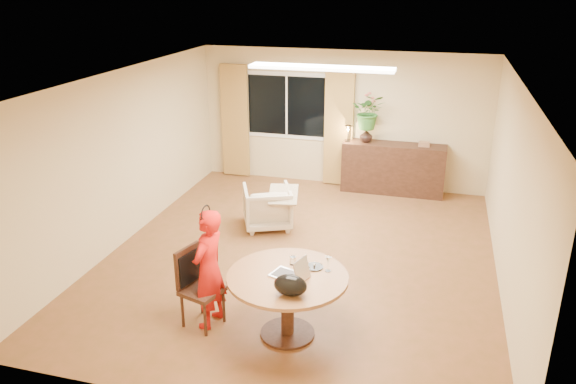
% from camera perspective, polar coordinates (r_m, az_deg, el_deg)
% --- Properties ---
extents(floor, '(6.50, 6.50, 0.00)m').
position_cam_1_polar(floor, '(8.32, 1.29, -6.50)').
color(floor, brown).
rests_on(floor, ground).
extents(ceiling, '(6.50, 6.50, 0.00)m').
position_cam_1_polar(ceiling, '(7.48, 1.46, 11.46)').
color(ceiling, white).
rests_on(ceiling, wall_back).
extents(wall_back, '(5.50, 0.00, 5.50)m').
position_cam_1_polar(wall_back, '(10.86, 5.55, 7.38)').
color(wall_back, '#D3B789').
rests_on(wall_back, floor).
extents(wall_left, '(0.00, 6.50, 6.50)m').
position_cam_1_polar(wall_left, '(8.84, -16.24, 3.45)').
color(wall_left, '#D3B789').
rests_on(wall_left, floor).
extents(wall_right, '(0.00, 6.50, 6.50)m').
position_cam_1_polar(wall_right, '(7.67, 21.75, 0.10)').
color(wall_right, '#D3B789').
rests_on(wall_right, floor).
extents(window, '(1.70, 0.03, 1.30)m').
position_cam_1_polar(window, '(11.03, -0.13, 8.76)').
color(window, white).
rests_on(window, wall_back).
extents(curtain_left, '(0.55, 0.08, 2.25)m').
position_cam_1_polar(curtain_left, '(11.36, -5.39, 7.19)').
color(curtain_left, olive).
rests_on(curtain_left, wall_back).
extents(curtain_right, '(0.55, 0.08, 2.25)m').
position_cam_1_polar(curtain_right, '(10.82, 5.17, 6.49)').
color(curtain_right, olive).
rests_on(curtain_right, wall_back).
extents(ceiling_panel, '(2.20, 0.35, 0.05)m').
position_cam_1_polar(ceiling_panel, '(8.64, 3.41, 12.49)').
color(ceiling_panel, white).
rests_on(ceiling_panel, ceiling).
extents(dining_table, '(1.35, 1.35, 0.77)m').
position_cam_1_polar(dining_table, '(6.32, -0.05, -9.76)').
color(dining_table, brown).
rests_on(dining_table, floor).
extents(dining_chair, '(0.56, 0.53, 0.96)m').
position_cam_1_polar(dining_chair, '(6.64, -8.72, -9.68)').
color(dining_chair, black).
rests_on(dining_chair, floor).
extents(child, '(0.57, 0.42, 1.45)m').
position_cam_1_polar(child, '(6.53, -8.04, -7.74)').
color(child, red).
rests_on(child, floor).
extents(laptop, '(0.45, 0.37, 0.26)m').
position_cam_1_polar(laptop, '(6.17, 0.00, -7.47)').
color(laptop, '#B7B7BC').
rests_on(laptop, dining_table).
extents(tumbler, '(0.08, 0.08, 0.10)m').
position_cam_1_polar(tumbler, '(6.43, 0.49, -6.99)').
color(tumbler, white).
rests_on(tumbler, dining_table).
extents(wine_glass, '(0.07, 0.07, 0.18)m').
position_cam_1_polar(wine_glass, '(6.30, 4.09, -7.30)').
color(wine_glass, white).
rests_on(wine_glass, dining_table).
extents(pot_lid, '(0.23, 0.23, 0.03)m').
position_cam_1_polar(pot_lid, '(6.40, 2.69, -7.55)').
color(pot_lid, white).
rests_on(pot_lid, dining_table).
extents(handbag, '(0.40, 0.31, 0.24)m').
position_cam_1_polar(handbag, '(5.82, 0.24, -9.46)').
color(handbag, black).
rests_on(handbag, dining_table).
extents(armchair, '(0.98, 0.99, 0.69)m').
position_cam_1_polar(armchair, '(9.13, -2.11, -1.51)').
color(armchair, beige).
rests_on(armchair, floor).
extents(throw, '(0.55, 0.63, 0.03)m').
position_cam_1_polar(throw, '(8.82, -0.47, 0.22)').
color(throw, beige).
rests_on(throw, armchair).
extents(sideboard, '(1.90, 0.46, 0.95)m').
position_cam_1_polar(sideboard, '(10.74, 10.62, 2.37)').
color(sideboard, black).
rests_on(sideboard, floor).
extents(vase, '(0.29, 0.29, 0.25)m').
position_cam_1_polar(vase, '(10.62, 7.93, 5.70)').
color(vase, black).
rests_on(vase, sideboard).
extents(bouquet, '(0.64, 0.57, 0.66)m').
position_cam_1_polar(bouquet, '(10.51, 8.21, 8.08)').
color(bouquet, '#286325').
rests_on(bouquet, vase).
extents(book_stack, '(0.24, 0.20, 0.08)m').
position_cam_1_polar(book_stack, '(10.57, 13.66, 4.77)').
color(book_stack, brown).
rests_on(book_stack, sideboard).
extents(desk_lamp, '(0.16, 0.16, 0.32)m').
position_cam_1_polar(desk_lamp, '(10.61, 6.12, 5.97)').
color(desk_lamp, black).
rests_on(desk_lamp, sideboard).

